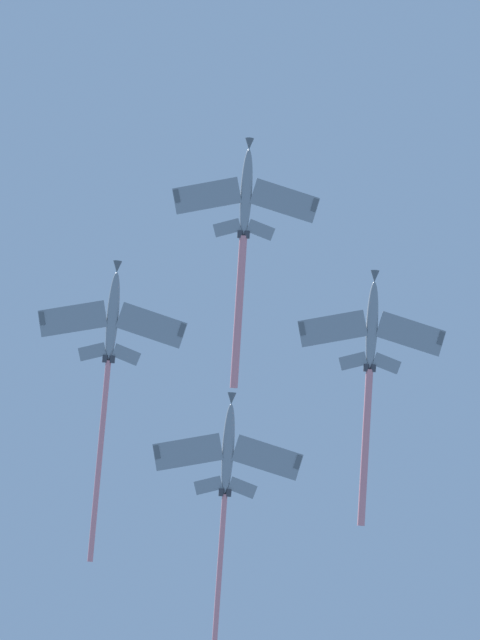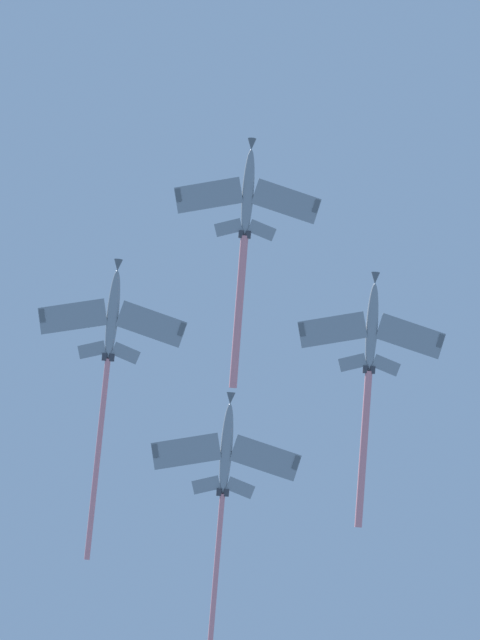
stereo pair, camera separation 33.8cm
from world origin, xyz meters
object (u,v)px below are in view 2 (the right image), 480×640
Objects in this scene: jet_right_wing at (109,349)px; jet_left_wing at (369,364)px; jet_lead at (245,232)px; jet_slot at (224,481)px.

jet_left_wing is at bearing -71.83° from jet_right_wing.
jet_slot is (30.77, 10.90, -8.56)m from jet_lead.
jet_lead is at bearing 150.81° from jet_left_wing.
jet_slot is at bearing -27.21° from jet_right_wing.
jet_left_wing is (21.18, -11.83, -3.76)m from jet_lead.
jet_right_wing is (10.26, 21.45, -4.52)m from jet_lead.
jet_left_wing is 35.04m from jet_right_wing.
jet_right_wing is at bearing 152.79° from jet_slot.
jet_slot is (20.51, -10.55, -4.03)m from jet_right_wing.
jet_left_wing is at bearing -112.87° from jet_slot.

